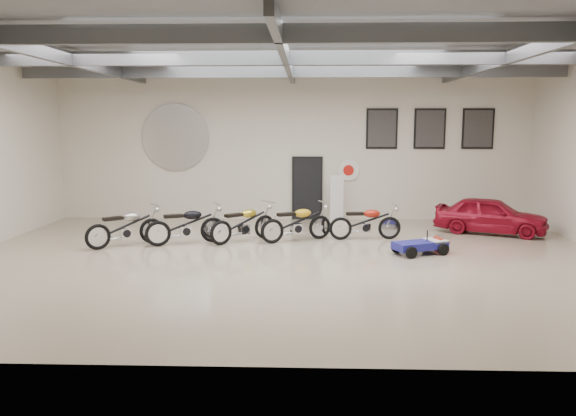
{
  "coord_description": "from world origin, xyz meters",
  "views": [
    {
      "loc": [
        0.48,
        -13.17,
        3.26
      ],
      "look_at": [
        0.0,
        1.2,
        1.1
      ],
      "focal_mm": 35.0,
      "sensor_mm": 36.0,
      "label": 1
    }
  ],
  "objects_px": {
    "banner_stand": "(337,197)",
    "motorcycle_gold": "(243,222)",
    "motorcycle_yellow": "(297,222)",
    "go_kart": "(425,242)",
    "motorcycle_silver": "(125,226)",
    "motorcycle_black": "(186,224)",
    "vintage_car": "(491,215)",
    "motorcycle_red": "(365,221)"
  },
  "relations": [
    {
      "from": "motorcycle_silver",
      "to": "motorcycle_black",
      "type": "distance_m",
      "value": 1.6
    },
    {
      "from": "banner_stand",
      "to": "motorcycle_yellow",
      "type": "distance_m",
      "value": 3.5
    },
    {
      "from": "banner_stand",
      "to": "vintage_car",
      "type": "distance_m",
      "value": 4.9
    },
    {
      "from": "banner_stand",
      "to": "motorcycle_silver",
      "type": "xyz_separation_m",
      "value": [
        -5.87,
        -4.05,
        -0.28
      ]
    },
    {
      "from": "motorcycle_red",
      "to": "vintage_car",
      "type": "relative_size",
      "value": 0.62
    },
    {
      "from": "motorcycle_gold",
      "to": "vintage_car",
      "type": "height_order",
      "value": "vintage_car"
    },
    {
      "from": "motorcycle_red",
      "to": "vintage_car",
      "type": "distance_m",
      "value": 4.0
    },
    {
      "from": "banner_stand",
      "to": "go_kart",
      "type": "relative_size",
      "value": 0.99
    },
    {
      "from": "motorcycle_yellow",
      "to": "go_kart",
      "type": "bearing_deg",
      "value": -49.75
    },
    {
      "from": "banner_stand",
      "to": "motorcycle_black",
      "type": "height_order",
      "value": "banner_stand"
    },
    {
      "from": "banner_stand",
      "to": "motorcycle_red",
      "type": "height_order",
      "value": "banner_stand"
    },
    {
      "from": "vintage_car",
      "to": "motorcycle_red",
      "type": "bearing_deg",
      "value": 128.46
    },
    {
      "from": "motorcycle_black",
      "to": "banner_stand",
      "type": "bearing_deg",
      "value": 17.45
    },
    {
      "from": "motorcycle_black",
      "to": "motorcycle_gold",
      "type": "distance_m",
      "value": 1.58
    },
    {
      "from": "motorcycle_red",
      "to": "banner_stand",
      "type": "bearing_deg",
      "value": 97.1
    },
    {
      "from": "motorcycle_gold",
      "to": "vintage_car",
      "type": "xyz_separation_m",
      "value": [
        7.28,
        1.46,
        0.01
      ]
    },
    {
      "from": "vintage_car",
      "to": "motorcycle_gold",
      "type": "bearing_deg",
      "value": 124.45
    },
    {
      "from": "motorcycle_yellow",
      "to": "motorcycle_red",
      "type": "relative_size",
      "value": 1.05
    },
    {
      "from": "motorcycle_black",
      "to": "motorcycle_gold",
      "type": "xyz_separation_m",
      "value": [
        1.53,
        0.39,
        -0.01
      ]
    },
    {
      "from": "motorcycle_yellow",
      "to": "vintage_car",
      "type": "height_order",
      "value": "vintage_car"
    },
    {
      "from": "motorcycle_gold",
      "to": "go_kart",
      "type": "height_order",
      "value": "motorcycle_gold"
    },
    {
      "from": "motorcycle_yellow",
      "to": "banner_stand",
      "type": "bearing_deg",
      "value": 41.96
    },
    {
      "from": "go_kart",
      "to": "motorcycle_gold",
      "type": "bearing_deg",
      "value": 141.42
    },
    {
      "from": "motorcycle_yellow",
      "to": "motorcycle_red",
      "type": "xyz_separation_m",
      "value": [
        1.94,
        0.29,
        -0.03
      ]
    },
    {
      "from": "motorcycle_silver",
      "to": "vintage_car",
      "type": "relative_size",
      "value": 0.65
    },
    {
      "from": "motorcycle_yellow",
      "to": "vintage_car",
      "type": "distance_m",
      "value": 5.95
    },
    {
      "from": "banner_stand",
      "to": "go_kart",
      "type": "xyz_separation_m",
      "value": [
        1.99,
        -4.66,
        -0.53
      ]
    },
    {
      "from": "motorcycle_silver",
      "to": "motorcycle_red",
      "type": "distance_m",
      "value": 6.62
    },
    {
      "from": "banner_stand",
      "to": "motorcycle_red",
      "type": "xyz_separation_m",
      "value": [
        0.66,
        -2.95,
        -0.31
      ]
    },
    {
      "from": "motorcycle_yellow",
      "to": "go_kart",
      "type": "relative_size",
      "value": 1.26
    },
    {
      "from": "banner_stand",
      "to": "motorcycle_yellow",
      "type": "xyz_separation_m",
      "value": [
        -1.29,
        -3.24,
        -0.28
      ]
    },
    {
      "from": "motorcycle_black",
      "to": "vintage_car",
      "type": "relative_size",
      "value": 0.66
    },
    {
      "from": "motorcycle_red",
      "to": "go_kart",
      "type": "xyz_separation_m",
      "value": [
        1.34,
        -1.71,
        -0.22
      ]
    },
    {
      "from": "banner_stand",
      "to": "motorcycle_yellow",
      "type": "bearing_deg",
      "value": -121.78
    },
    {
      "from": "banner_stand",
      "to": "motorcycle_silver",
      "type": "height_order",
      "value": "banner_stand"
    },
    {
      "from": "go_kart",
      "to": "vintage_car",
      "type": "bearing_deg",
      "value": 24.4
    },
    {
      "from": "motorcycle_gold",
      "to": "vintage_car",
      "type": "relative_size",
      "value": 0.65
    },
    {
      "from": "banner_stand",
      "to": "motorcycle_yellow",
      "type": "relative_size",
      "value": 0.79
    },
    {
      "from": "banner_stand",
      "to": "motorcycle_gold",
      "type": "distance_m",
      "value": 4.35
    },
    {
      "from": "motorcycle_silver",
      "to": "go_kart",
      "type": "distance_m",
      "value": 7.89
    },
    {
      "from": "banner_stand",
      "to": "vintage_car",
      "type": "relative_size",
      "value": 0.51
    },
    {
      "from": "motorcycle_gold",
      "to": "motorcycle_red",
      "type": "xyz_separation_m",
      "value": [
        3.42,
        0.4,
        -0.02
      ]
    }
  ]
}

